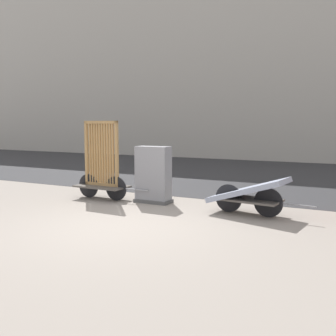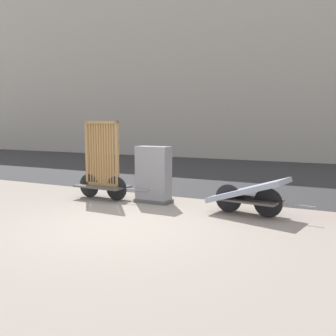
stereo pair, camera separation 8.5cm
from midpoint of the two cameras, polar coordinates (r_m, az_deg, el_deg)
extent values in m
plane|color=gray|center=(7.38, -7.56, -8.34)|extent=(60.00, 60.00, 0.00)
cube|color=#2D2D30|center=(15.05, 11.31, -0.82)|extent=(56.00, 10.81, 0.01)
cube|color=#B2ADA3|center=(22.48, 17.10, 16.15)|extent=(48.00, 4.00, 11.54)
cube|color=#4C4742|center=(9.97, -9.80, -2.63)|extent=(1.36, 0.74, 0.04)
cylinder|color=black|center=(9.71, -7.80, -2.96)|extent=(0.60, 0.05, 0.60)
cylinder|color=black|center=(10.25, -11.69, -2.54)|extent=(0.60, 0.05, 0.60)
cylinder|color=gray|center=(9.37, -4.94, -3.14)|extent=(0.70, 0.05, 0.03)
cube|color=#A87F4C|center=(9.96, -9.81, -2.32)|extent=(1.01, 0.10, 0.07)
cube|color=#A87F4C|center=(9.85, -9.98, 6.56)|extent=(1.01, 0.10, 0.07)
cube|color=#A87F4C|center=(10.17, -11.95, 2.18)|extent=(0.07, 0.07, 1.61)
cube|color=#A87F4C|center=(9.58, -7.71, 2.00)|extent=(0.07, 0.07, 1.61)
cube|color=#A87F4C|center=(10.10, -11.47, 2.16)|extent=(0.04, 0.05, 1.54)
cube|color=#A87F4C|center=(10.05, -11.12, 2.15)|extent=(0.04, 0.05, 1.54)
cube|color=#A87F4C|center=(10.00, -10.78, 2.13)|extent=(0.04, 0.05, 1.54)
cube|color=#A87F4C|center=(9.95, -10.43, 2.12)|extent=(0.04, 0.05, 1.54)
cube|color=#A87F4C|center=(9.90, -10.07, 2.10)|extent=(0.04, 0.05, 1.54)
cube|color=#A87F4C|center=(9.85, -9.71, 2.09)|extent=(0.04, 0.05, 1.54)
cube|color=#A87F4C|center=(9.80, -9.35, 2.07)|extent=(0.04, 0.05, 1.54)
cube|color=#A87F4C|center=(9.75, -8.99, 2.06)|extent=(0.04, 0.05, 1.54)
cube|color=#A87F4C|center=(9.70, -8.62, 2.04)|extent=(0.04, 0.05, 1.54)
cube|color=#A87F4C|center=(9.65, -8.25, 2.03)|extent=(0.04, 0.05, 1.54)
cube|color=#4C4742|center=(8.30, 11.22, -4.49)|extent=(1.41, 0.84, 0.04)
cylinder|color=black|center=(8.15, 14.05, -4.91)|extent=(0.60, 0.10, 0.60)
cylinder|color=black|center=(8.47, 8.50, -4.35)|extent=(0.60, 0.10, 0.60)
cylinder|color=gray|center=(7.97, 18.02, -5.14)|extent=(0.70, 0.11, 0.03)
cube|color=#8C93A8|center=(8.26, 11.25, -3.15)|extent=(1.67, 0.98, 0.60)
cube|color=#4C4C4C|center=(9.44, -2.40, -4.78)|extent=(0.87, 0.44, 0.08)
cube|color=gray|center=(9.33, -2.42, -0.97)|extent=(0.81, 0.38, 1.34)
camera|label=1|loc=(0.04, -90.27, -0.03)|focal=42.00mm
camera|label=2|loc=(0.04, 89.73, 0.03)|focal=42.00mm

